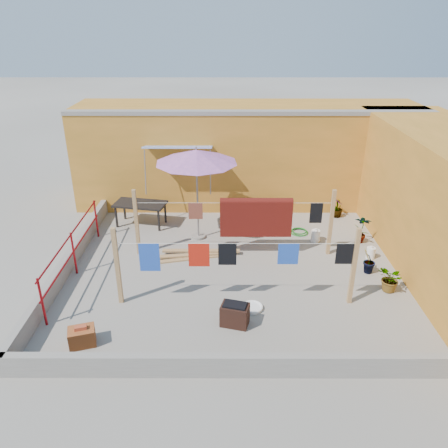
{
  "coord_description": "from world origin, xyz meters",
  "views": [
    {
      "loc": [
        -0.23,
        -9.36,
        5.62
      ],
      "look_at": [
        -0.25,
        0.3,
        1.1
      ],
      "focal_mm": 35.0,
      "sensor_mm": 36.0,
      "label": 1
    }
  ],
  "objects_px": {
    "water_jug_b": "(316,236)",
    "plant_back_a": "(238,222)",
    "brick_stack": "(82,337)",
    "green_hose": "(299,232)",
    "outdoor_table": "(140,205)",
    "patio_umbrella": "(196,157)",
    "water_jug_a": "(371,253)",
    "brazier": "(235,314)",
    "white_basin": "(252,307)"
  },
  "relations": [
    {
      "from": "brazier",
      "to": "water_jug_a",
      "type": "relative_size",
      "value": 1.79
    },
    {
      "from": "patio_umbrella",
      "to": "water_jug_a",
      "type": "height_order",
      "value": "patio_umbrella"
    },
    {
      "from": "brazier",
      "to": "plant_back_a",
      "type": "xyz_separation_m",
      "value": [
        0.16,
        4.11,
        0.16
      ]
    },
    {
      "from": "white_basin",
      "to": "water_jug_b",
      "type": "distance_m",
      "value": 3.71
    },
    {
      "from": "white_basin",
      "to": "patio_umbrella",
      "type": "bearing_deg",
      "value": 111.6
    },
    {
      "from": "water_jug_b",
      "to": "green_hose",
      "type": "distance_m",
      "value": 0.66
    },
    {
      "from": "patio_umbrella",
      "to": "plant_back_a",
      "type": "relative_size",
      "value": 3.33
    },
    {
      "from": "patio_umbrella",
      "to": "green_hose",
      "type": "xyz_separation_m",
      "value": [
        2.91,
        0.31,
        -2.33
      ]
    },
    {
      "from": "outdoor_table",
      "to": "water_jug_b",
      "type": "distance_m",
      "value": 5.18
    },
    {
      "from": "patio_umbrella",
      "to": "water_jug_a",
      "type": "distance_m",
      "value": 5.18
    },
    {
      "from": "patio_umbrella",
      "to": "brazier",
      "type": "relative_size",
      "value": 4.22
    },
    {
      "from": "water_jug_a",
      "to": "water_jug_b",
      "type": "bearing_deg",
      "value": 142.68
    },
    {
      "from": "brick_stack",
      "to": "brazier",
      "type": "bearing_deg",
      "value": 11.93
    },
    {
      "from": "patio_umbrella",
      "to": "outdoor_table",
      "type": "xyz_separation_m",
      "value": [
        -1.77,
        0.86,
        -1.73
      ]
    },
    {
      "from": "water_jug_b",
      "to": "plant_back_a",
      "type": "relative_size",
      "value": 0.49
    },
    {
      "from": "white_basin",
      "to": "water_jug_a",
      "type": "distance_m",
      "value": 3.88
    },
    {
      "from": "white_basin",
      "to": "green_hose",
      "type": "distance_m",
      "value": 4.02
    },
    {
      "from": "outdoor_table",
      "to": "water_jug_b",
      "type": "bearing_deg",
      "value": -12.1
    },
    {
      "from": "brick_stack",
      "to": "green_hose",
      "type": "bearing_deg",
      "value": 44.75
    },
    {
      "from": "water_jug_a",
      "to": "green_hose",
      "type": "xyz_separation_m",
      "value": [
        -1.62,
        1.49,
        -0.12
      ]
    },
    {
      "from": "patio_umbrella",
      "to": "brick_stack",
      "type": "height_order",
      "value": "patio_umbrella"
    },
    {
      "from": "outdoor_table",
      "to": "water_jug_a",
      "type": "relative_size",
      "value": 4.64
    },
    {
      "from": "white_basin",
      "to": "water_jug_a",
      "type": "height_order",
      "value": "water_jug_a"
    },
    {
      "from": "water_jug_b",
      "to": "plant_back_a",
      "type": "xyz_separation_m",
      "value": [
        -2.17,
        0.43,
        0.23
      ]
    },
    {
      "from": "water_jug_a",
      "to": "outdoor_table",
      "type": "bearing_deg",
      "value": 162.08
    },
    {
      "from": "outdoor_table",
      "to": "green_hose",
      "type": "bearing_deg",
      "value": -6.7
    },
    {
      "from": "patio_umbrella",
      "to": "water_jug_a",
      "type": "relative_size",
      "value": 7.54
    },
    {
      "from": "brick_stack",
      "to": "patio_umbrella",
      "type": "bearing_deg",
      "value": 66.57
    },
    {
      "from": "green_hose",
      "to": "plant_back_a",
      "type": "relative_size",
      "value": 0.66
    },
    {
      "from": "brick_stack",
      "to": "green_hose",
      "type": "height_order",
      "value": "brick_stack"
    },
    {
      "from": "water_jug_a",
      "to": "plant_back_a",
      "type": "relative_size",
      "value": 0.44
    },
    {
      "from": "plant_back_a",
      "to": "patio_umbrella",
      "type": "bearing_deg",
      "value": -169.6
    },
    {
      "from": "patio_umbrella",
      "to": "white_basin",
      "type": "relative_size",
      "value": 5.74
    },
    {
      "from": "patio_umbrella",
      "to": "brick_stack",
      "type": "bearing_deg",
      "value": -113.43
    },
    {
      "from": "patio_umbrella",
      "to": "plant_back_a",
      "type": "distance_m",
      "value": 2.27
    },
    {
      "from": "patio_umbrella",
      "to": "plant_back_a",
      "type": "xyz_separation_m",
      "value": [
        1.11,
        0.2,
        -1.97
      ]
    },
    {
      "from": "green_hose",
      "to": "water_jug_b",
      "type": "bearing_deg",
      "value": -55.56
    },
    {
      "from": "brick_stack",
      "to": "water_jug_b",
      "type": "height_order",
      "value": "brick_stack"
    },
    {
      "from": "brazier",
      "to": "plant_back_a",
      "type": "height_order",
      "value": "plant_back_a"
    },
    {
      "from": "plant_back_a",
      "to": "brick_stack",
      "type": "bearing_deg",
      "value": -123.03
    },
    {
      "from": "brick_stack",
      "to": "brazier",
      "type": "relative_size",
      "value": 0.91
    },
    {
      "from": "patio_umbrella",
      "to": "water_jug_b",
      "type": "height_order",
      "value": "patio_umbrella"
    },
    {
      "from": "outdoor_table",
      "to": "water_jug_b",
      "type": "relative_size",
      "value": 4.21
    },
    {
      "from": "brick_stack",
      "to": "water_jug_a",
      "type": "xyz_separation_m",
      "value": [
        6.49,
        3.34,
        -0.03
      ]
    },
    {
      "from": "outdoor_table",
      "to": "water_jug_a",
      "type": "xyz_separation_m",
      "value": [
        6.3,
        -2.04,
        -0.48
      ]
    },
    {
      "from": "brazier",
      "to": "brick_stack",
      "type": "bearing_deg",
      "value": -168.07
    },
    {
      "from": "plant_back_a",
      "to": "white_basin",
      "type": "bearing_deg",
      "value": -86.37
    },
    {
      "from": "brazier",
      "to": "water_jug_a",
      "type": "bearing_deg",
      "value": 37.35
    },
    {
      "from": "patio_umbrella",
      "to": "outdoor_table",
      "type": "height_order",
      "value": "patio_umbrella"
    },
    {
      "from": "white_basin",
      "to": "green_hose",
      "type": "relative_size",
      "value": 0.88
    }
  ]
}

